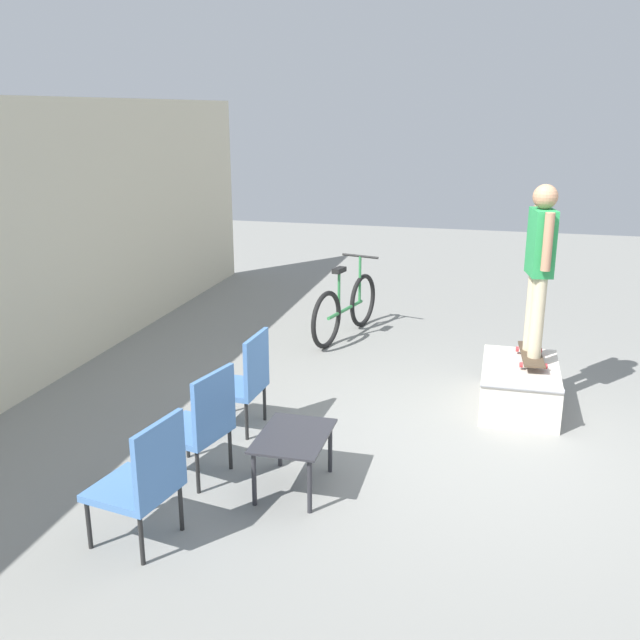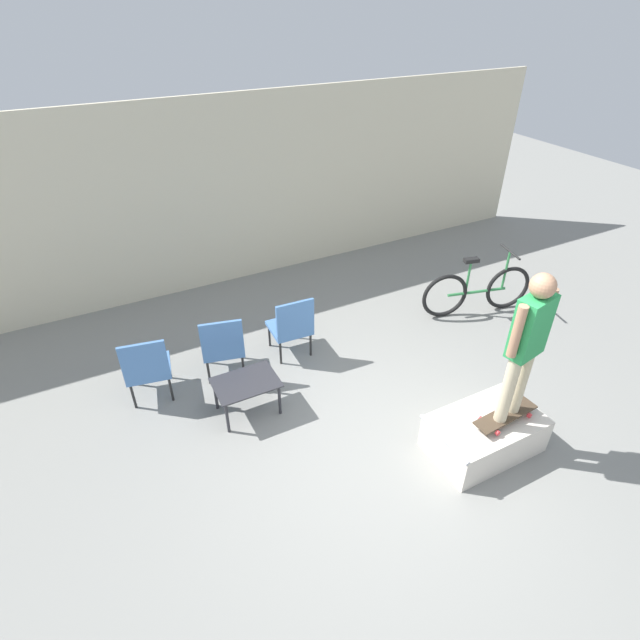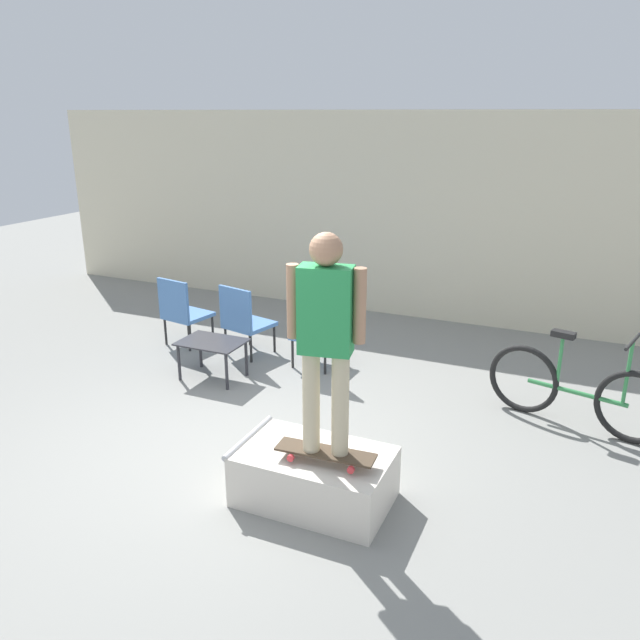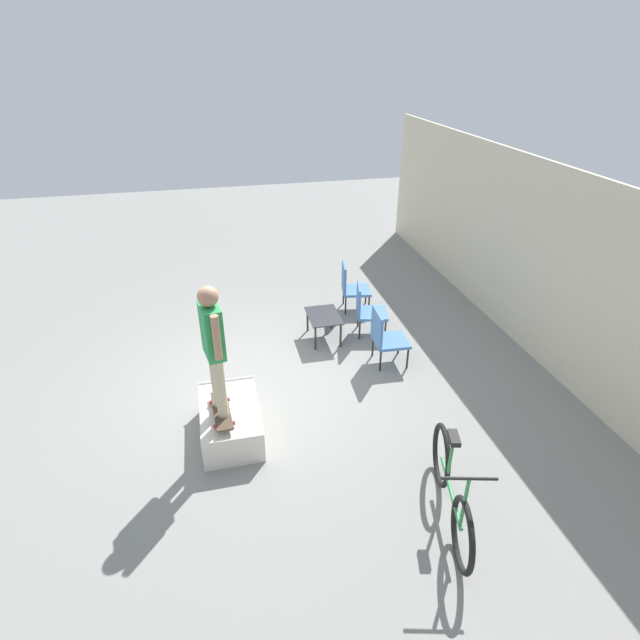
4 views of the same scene
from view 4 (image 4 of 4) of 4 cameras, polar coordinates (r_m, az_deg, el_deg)
name	(u,v)px [view 4 (image 4 of 4)]	position (r m, az deg, el deg)	size (l,w,h in m)	color
ground_plane	(255,383)	(7.65, -7.45, -7.10)	(24.00, 24.00, 0.00)	gray
house_wall_back	(542,264)	(8.47, 24.03, 5.84)	(12.00, 0.06, 3.00)	beige
skate_ramp_box	(231,421)	(6.67, -10.18, -11.28)	(1.22, 0.74, 0.46)	silver
skateboard_on_ramp	(222,410)	(6.37, -11.18, -10.10)	(0.78, 0.29, 0.07)	#473828
person_skater	(213,342)	(5.81, -12.11, -2.45)	(0.56, 0.27, 1.67)	#C6B793
coffee_table	(324,319)	(8.47, 0.42, 0.17)	(0.74, 0.53, 0.46)	#2D2D33
patio_chair_left	(351,285)	(9.43, 3.59, 3.96)	(0.60, 0.60, 0.93)	black
patio_chair_center	(366,308)	(8.63, 5.33, 1.38)	(0.63, 0.63, 0.93)	black
patio_chair_right	(385,336)	(7.84, 7.45, -1.80)	(0.54, 0.54, 0.93)	black
bicycle	(451,490)	(5.69, 14.77, -18.26)	(1.74, 0.61, 1.01)	black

